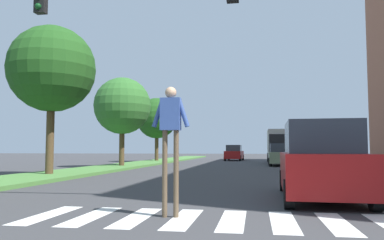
# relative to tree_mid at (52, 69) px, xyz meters

# --- Properties ---
(ground_plane) EXTENTS (140.00, 140.00, 0.00)m
(ground_plane) POSITION_rel_tree_mid_xyz_m (8.48, 14.23, -5.00)
(ground_plane) COLOR #38383A
(crosswalk) EXTENTS (6.75, 2.20, 0.01)m
(crosswalk) POSITION_rel_tree_mid_xyz_m (8.48, -9.55, -5.00)
(crosswalk) COLOR silver
(crosswalk) RESTS_ON ground_plane
(median_strip) EXTENTS (3.23, 64.00, 0.15)m
(median_strip) POSITION_rel_tree_mid_xyz_m (0.09, 12.23, -4.92)
(median_strip) COLOR #477A38
(median_strip) RESTS_ON ground_plane
(tree_mid) EXTENTS (4.04, 4.04, 6.89)m
(tree_mid) POSITION_rel_tree_mid_xyz_m (0.00, 0.00, 0.00)
(tree_mid) COLOR #4C3823
(tree_mid) RESTS_ON median_strip
(tree_far) EXTENTS (3.92, 3.92, 6.07)m
(tree_far) POSITION_rel_tree_mid_xyz_m (0.28, 9.05, -0.76)
(tree_far) COLOR #4C3823
(tree_far) RESTS_ON median_strip
(tree_distant) EXTENTS (3.96, 3.96, 6.10)m
(tree_distant) POSITION_rel_tree_mid_xyz_m (-0.15, 20.33, -0.74)
(tree_distant) COLOR #4C3823
(tree_distant) RESTS_ON median_strip
(sidewalk_right) EXTENTS (3.00, 64.00, 0.15)m
(sidewalk_right) POSITION_rel_tree_mid_xyz_m (17.09, 12.23, -4.92)
(sidewalk_right) COLOR #9E9991
(sidewalk_right) RESTS_ON ground_plane
(traffic_light_gantry) EXTENTS (8.88, 0.30, 6.00)m
(traffic_light_gantry) POSITION_rel_tree_mid_xyz_m (4.01, -7.87, -0.64)
(traffic_light_gantry) COLOR gold
(traffic_light_gantry) RESTS_ON median_strip
(pedestrian_performer) EXTENTS (0.75, 0.24, 2.49)m
(pedestrian_performer) POSITION_rel_tree_mid_xyz_m (7.75, -9.42, -3.34)
(pedestrian_performer) COLOR brown
(pedestrian_performer) RESTS_ON ground_plane
(suv_crossing) EXTENTS (2.12, 4.67, 1.97)m
(suv_crossing) POSITION_rel_tree_mid_xyz_m (10.99, -6.27, -4.07)
(suv_crossing) COLOR maroon
(suv_crossing) RESTS_ON ground_plane
(sedan_midblock) EXTENTS (1.85, 4.53, 1.70)m
(sedan_midblock) POSITION_rel_tree_mid_xyz_m (11.23, 14.11, -4.21)
(sedan_midblock) COLOR gray
(sedan_midblock) RESTS_ON ground_plane
(sedan_distant) EXTENTS (2.01, 4.34, 1.70)m
(sedan_distant) POSITION_rel_tree_mid_xyz_m (7.03, 26.37, -4.21)
(sedan_distant) COLOR maroon
(sedan_distant) RESTS_ON ground_plane
(truck_box_delivery) EXTENTS (2.40, 6.20, 3.10)m
(truck_box_delivery) POSITION_rel_tree_mid_xyz_m (11.68, 20.80, -3.36)
(truck_box_delivery) COLOR black
(truck_box_delivery) RESTS_ON ground_plane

